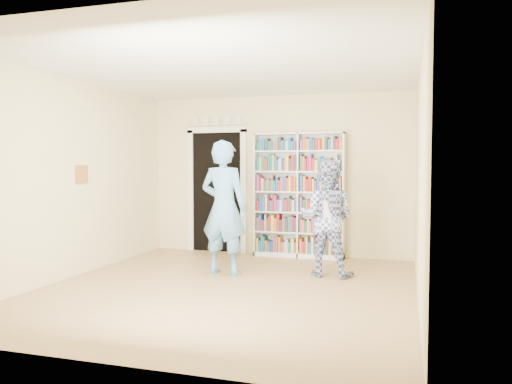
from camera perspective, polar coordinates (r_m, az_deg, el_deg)
floor at (r=6.31m, az=-3.28°, el=-10.91°), size 5.00×5.00×0.00m
ceiling at (r=6.24m, az=-3.35°, el=13.94°), size 5.00×5.00×0.00m
wall_back at (r=8.52m, az=2.48°, el=1.88°), size 4.50×0.00×4.50m
wall_left at (r=7.22m, az=-20.35°, el=1.50°), size 0.00×5.00×5.00m
wall_right at (r=5.75m, az=18.23°, el=1.20°), size 0.00×5.00×5.00m
bookshelf at (r=8.28m, az=4.94°, el=-0.31°), size 1.50×0.28×2.06m
doorway at (r=8.84m, az=-4.49°, el=0.81°), size 1.10×0.08×2.43m
wall_art at (r=7.36m, az=-19.29°, el=1.93°), size 0.03×0.25×0.25m
man_blue at (r=6.95m, az=-3.70°, el=-1.81°), size 0.73×0.53×1.87m
man_plaid at (r=6.94m, az=8.09°, el=-2.95°), size 0.83×0.68×1.60m
paper_sheet at (r=6.71m, az=8.46°, el=-2.15°), size 0.16×0.12×0.27m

